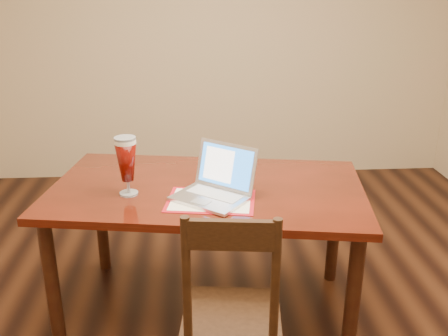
{
  "coord_description": "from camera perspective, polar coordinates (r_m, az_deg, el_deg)",
  "views": [
    {
      "loc": [
        -0.31,
        -2.3,
        1.87
      ],
      "look_at": [
        -0.13,
        0.26,
        0.9
      ],
      "focal_mm": 40.0,
      "sensor_mm": 36.0,
      "label": 1
    }
  ],
  "objects": [
    {
      "name": "ground",
      "position": [
        2.98,
        3.05,
        -18.22
      ],
      "size": [
        5.0,
        5.0,
        0.0
      ],
      "primitive_type": "plane",
      "color": "black",
      "rests_on": "ground"
    },
    {
      "name": "dining_chair",
      "position": [
        2.29,
        0.86,
        -16.56
      ],
      "size": [
        0.48,
        0.46,
        1.03
      ],
      "rotation": [
        0.0,
        0.0,
        -0.11
      ],
      "color": "#331C0E",
      "rests_on": "ground"
    },
    {
      "name": "room_shell",
      "position": [
        2.32,
        3.9,
        17.93
      ],
      "size": [
        4.51,
        5.01,
        2.71
      ],
      "color": "tan",
      "rests_on": "ground"
    },
    {
      "name": "dining_table",
      "position": [
        2.79,
        -2.18,
        -3.77
      ],
      "size": [
        1.85,
        1.22,
        1.12
      ],
      "rotation": [
        0.0,
        0.0,
        -0.16
      ],
      "color": "#4D140A",
      "rests_on": "ground"
    }
  ]
}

